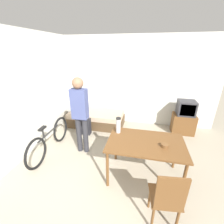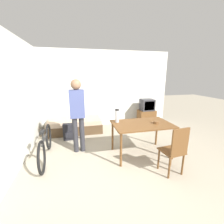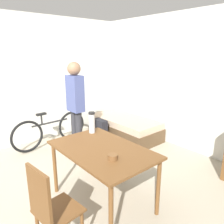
{
  "view_description": "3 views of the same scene",
  "coord_description": "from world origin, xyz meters",
  "px_view_note": "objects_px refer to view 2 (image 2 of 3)",
  "views": [
    {
      "loc": [
        0.46,
        -1.34,
        2.28
      ],
      "look_at": [
        -0.25,
        1.86,
        0.91
      ],
      "focal_mm": 24.0,
      "sensor_mm": 36.0,
      "label": 1
    },
    {
      "loc": [
        -0.87,
        -2.06,
        1.88
      ],
      "look_at": [
        0.01,
        1.64,
        0.92
      ],
      "focal_mm": 24.0,
      "sensor_mm": 36.0,
      "label": 2
    },
    {
      "loc": [
        2.55,
        -0.55,
        1.94
      ],
      "look_at": [
        -0.32,
        1.87,
        0.9
      ],
      "focal_mm": 35.0,
      "sensor_mm": 36.0,
      "label": 3
    }
  ],
  "objects_px": {
    "person_standing": "(77,111)",
    "daybed": "(75,125)",
    "bicycle": "(46,145)",
    "tv": "(147,113)",
    "mate_bowl": "(156,122)",
    "thermos_flask": "(117,115)",
    "wooden_chair": "(175,149)",
    "dining_table": "(142,127)",
    "backpack": "(69,132)"
  },
  "relations": [
    {
      "from": "backpack",
      "to": "thermos_flask",
      "type": "bearing_deg",
      "value": -41.4
    },
    {
      "from": "bicycle",
      "to": "thermos_flask",
      "type": "distance_m",
      "value": 1.75
    },
    {
      "from": "thermos_flask",
      "to": "backpack",
      "type": "xyz_separation_m",
      "value": [
        -1.16,
        1.03,
        -0.71
      ]
    },
    {
      "from": "bicycle",
      "to": "mate_bowl",
      "type": "relative_size",
      "value": 14.68
    },
    {
      "from": "daybed",
      "to": "person_standing",
      "type": "height_order",
      "value": "person_standing"
    },
    {
      "from": "daybed",
      "to": "thermos_flask",
      "type": "bearing_deg",
      "value": -58.24
    },
    {
      "from": "dining_table",
      "to": "person_standing",
      "type": "bearing_deg",
      "value": 161.06
    },
    {
      "from": "bicycle",
      "to": "person_standing",
      "type": "relative_size",
      "value": 0.94
    },
    {
      "from": "person_standing",
      "to": "daybed",
      "type": "bearing_deg",
      "value": 94.77
    },
    {
      "from": "dining_table",
      "to": "mate_bowl",
      "type": "bearing_deg",
      "value": -15.69
    },
    {
      "from": "daybed",
      "to": "mate_bowl",
      "type": "distance_m",
      "value": 2.75
    },
    {
      "from": "thermos_flask",
      "to": "mate_bowl",
      "type": "xyz_separation_m",
      "value": [
        0.84,
        -0.31,
        -0.14
      ]
    },
    {
      "from": "person_standing",
      "to": "wooden_chair",
      "type": "bearing_deg",
      "value": -37.87
    },
    {
      "from": "bicycle",
      "to": "backpack",
      "type": "height_order",
      "value": "bicycle"
    },
    {
      "from": "daybed",
      "to": "tv",
      "type": "distance_m",
      "value": 2.64
    },
    {
      "from": "dining_table",
      "to": "tv",
      "type": "bearing_deg",
      "value": 60.97
    },
    {
      "from": "dining_table",
      "to": "bicycle",
      "type": "bearing_deg",
      "value": 172.24
    },
    {
      "from": "tv",
      "to": "person_standing",
      "type": "xyz_separation_m",
      "value": [
        -2.51,
        -1.45,
        0.59
      ]
    },
    {
      "from": "thermos_flask",
      "to": "backpack",
      "type": "relative_size",
      "value": 0.65
    },
    {
      "from": "mate_bowl",
      "to": "thermos_flask",
      "type": "bearing_deg",
      "value": 159.75
    },
    {
      "from": "daybed",
      "to": "dining_table",
      "type": "relative_size",
      "value": 1.3
    },
    {
      "from": "wooden_chair",
      "to": "backpack",
      "type": "height_order",
      "value": "wooden_chair"
    },
    {
      "from": "bicycle",
      "to": "thermos_flask",
      "type": "bearing_deg",
      "value": -2.49
    },
    {
      "from": "dining_table",
      "to": "bicycle",
      "type": "height_order",
      "value": "dining_table"
    },
    {
      "from": "person_standing",
      "to": "mate_bowl",
      "type": "relative_size",
      "value": 15.54
    },
    {
      "from": "tv",
      "to": "person_standing",
      "type": "distance_m",
      "value": 2.96
    },
    {
      "from": "mate_bowl",
      "to": "bicycle",
      "type": "bearing_deg",
      "value": 171.25
    },
    {
      "from": "wooden_chair",
      "to": "person_standing",
      "type": "xyz_separation_m",
      "value": [
        -1.73,
        1.35,
        0.51
      ]
    },
    {
      "from": "daybed",
      "to": "wooden_chair",
      "type": "xyz_separation_m",
      "value": [
        1.84,
        -2.71,
        0.32
      ]
    },
    {
      "from": "wooden_chair",
      "to": "backpack",
      "type": "relative_size",
      "value": 1.98
    },
    {
      "from": "wooden_chair",
      "to": "thermos_flask",
      "type": "distance_m",
      "value": 1.42
    },
    {
      "from": "daybed",
      "to": "bicycle",
      "type": "bearing_deg",
      "value": -111.77
    },
    {
      "from": "daybed",
      "to": "backpack",
      "type": "distance_m",
      "value": 0.63
    },
    {
      "from": "daybed",
      "to": "thermos_flask",
      "type": "xyz_separation_m",
      "value": [
        1.01,
        -1.64,
        0.73
      ]
    },
    {
      "from": "mate_bowl",
      "to": "wooden_chair",
      "type": "bearing_deg",
      "value": -90.71
    },
    {
      "from": "daybed",
      "to": "mate_bowl",
      "type": "height_order",
      "value": "mate_bowl"
    },
    {
      "from": "backpack",
      "to": "dining_table",
      "type": "bearing_deg",
      "value": -36.33
    },
    {
      "from": "daybed",
      "to": "tv",
      "type": "height_order",
      "value": "tv"
    },
    {
      "from": "dining_table",
      "to": "wooden_chair",
      "type": "height_order",
      "value": "wooden_chair"
    },
    {
      "from": "tv",
      "to": "backpack",
      "type": "xyz_separation_m",
      "value": [
        -2.78,
        -0.69,
        -0.22
      ]
    },
    {
      "from": "mate_bowl",
      "to": "tv",
      "type": "bearing_deg",
      "value": 69.09
    },
    {
      "from": "bicycle",
      "to": "backpack",
      "type": "xyz_separation_m",
      "value": [
        0.47,
        0.96,
        -0.1
      ]
    },
    {
      "from": "wooden_chair",
      "to": "thermos_flask",
      "type": "bearing_deg",
      "value": 127.65
    },
    {
      "from": "wooden_chair",
      "to": "bicycle",
      "type": "bearing_deg",
      "value": 155.05
    },
    {
      "from": "wooden_chair",
      "to": "mate_bowl",
      "type": "xyz_separation_m",
      "value": [
        0.01,
        0.77,
        0.27
      ]
    },
    {
      "from": "mate_bowl",
      "to": "dining_table",
      "type": "bearing_deg",
      "value": 164.31
    },
    {
      "from": "tv",
      "to": "mate_bowl",
      "type": "xyz_separation_m",
      "value": [
        -0.78,
        -2.03,
        0.35
      ]
    },
    {
      "from": "daybed",
      "to": "dining_table",
      "type": "bearing_deg",
      "value": -50.2
    },
    {
      "from": "thermos_flask",
      "to": "wooden_chair",
      "type": "bearing_deg",
      "value": -52.35
    },
    {
      "from": "bicycle",
      "to": "person_standing",
      "type": "height_order",
      "value": "person_standing"
    }
  ]
}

